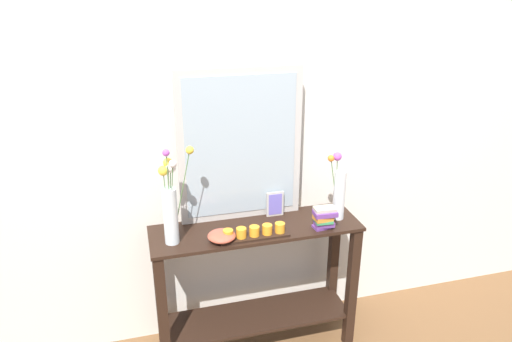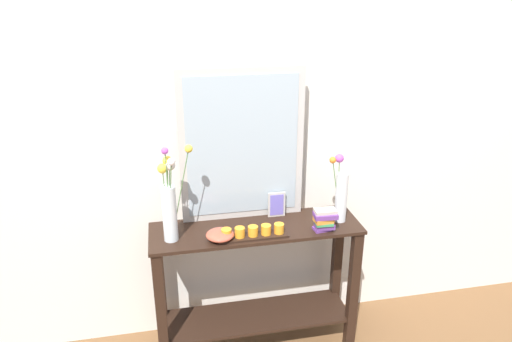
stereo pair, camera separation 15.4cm
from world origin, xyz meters
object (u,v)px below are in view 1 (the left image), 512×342
vase_right (339,191)px  book_stack (324,217)px  console_table (256,277)px  candle_tray (254,233)px  mirror_leaning (241,147)px  picture_frame_small (275,204)px  tall_vase_left (171,204)px  decorative_bowl (222,236)px

vase_right → book_stack: 0.19m
console_table → candle_tray: size_ratio=3.11×
mirror_leaning → picture_frame_small: size_ratio=5.75×
tall_vase_left → book_stack: bearing=-4.6°
console_table → mirror_leaning: mirror_leaning is taller
vase_right → tall_vase_left: bearing=-178.4°
mirror_leaning → tall_vase_left: bearing=-155.7°
tall_vase_left → candle_tray: 0.49m
mirror_leaning → candle_tray: size_ratio=2.28×
mirror_leaning → picture_frame_small: bearing=-11.2°
tall_vase_left → picture_frame_small: bearing=13.8°
decorative_bowl → tall_vase_left: bearing=167.0°
book_stack → mirror_leaning: bearing=148.1°
mirror_leaning → tall_vase_left: (-0.43, -0.19, -0.21)m
mirror_leaning → console_table: bearing=-71.3°
console_table → mirror_leaning: size_ratio=1.36×
tall_vase_left → candle_tray: size_ratio=1.38×
mirror_leaning → picture_frame_small: 0.42m
console_table → book_stack: size_ratio=9.07×
vase_right → book_stack: bearing=-143.2°
candle_tray → picture_frame_small: 0.29m
picture_frame_small → console_table: bearing=-143.6°
tall_vase_left → book_stack: (0.85, -0.07, -0.16)m
candle_tray → decorative_bowl: 0.18m
tall_vase_left → book_stack: size_ratio=4.03×
candle_tray → console_table: bearing=70.4°
tall_vase_left → book_stack: 0.87m
tall_vase_left → vase_right: (0.98, 0.03, -0.06)m
mirror_leaning → candle_tray: 0.49m
decorative_bowl → book_stack: book_stack is taller
picture_frame_small → vase_right: bearing=-20.0°
picture_frame_small → tall_vase_left: bearing=-166.2°
decorative_bowl → mirror_leaning: bearing=55.8°
console_table → vase_right: bearing=-2.1°
mirror_leaning → vase_right: mirror_leaning is taller
candle_tray → picture_frame_small: picture_frame_small is taller
console_table → candle_tray: 0.39m
vase_right → picture_frame_small: size_ratio=2.68×
mirror_leaning → vase_right: size_ratio=2.15×
candle_tray → decorative_bowl: bearing=177.8°
vase_right → picture_frame_small: 0.39m
mirror_leaning → vase_right: bearing=-16.9°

